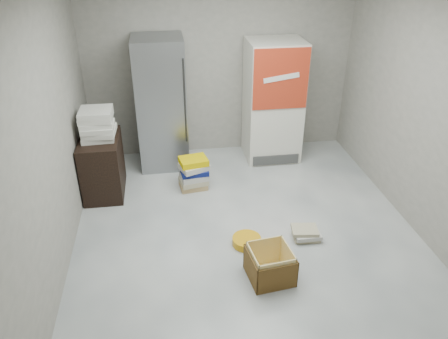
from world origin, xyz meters
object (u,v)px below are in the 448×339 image
at_px(steel_fridge, 161,104).
at_px(cardboard_box, 270,266).
at_px(wood_shelf, 103,166).
at_px(coke_cooler, 273,101).
at_px(phonebook_stack_main, 194,173).

bearing_deg(steel_fridge, cardboard_box, -69.83).
height_order(steel_fridge, wood_shelf, steel_fridge).
relative_size(coke_cooler, wood_shelf, 2.25).
bearing_deg(phonebook_stack_main, steel_fridge, 100.80).
bearing_deg(coke_cooler, phonebook_stack_main, -147.80).
xyz_separation_m(phonebook_stack_main, cardboard_box, (0.62, -1.88, -0.08)).
distance_m(steel_fridge, phonebook_stack_main, 1.15).
distance_m(coke_cooler, phonebook_stack_main, 1.65).
height_order(coke_cooler, cardboard_box, coke_cooler).
bearing_deg(coke_cooler, steel_fridge, 179.82).
height_order(wood_shelf, cardboard_box, wood_shelf).
distance_m(steel_fridge, coke_cooler, 1.65).
bearing_deg(cardboard_box, steel_fridge, 102.91).
bearing_deg(wood_shelf, coke_cooler, 16.28).
xyz_separation_m(steel_fridge, cardboard_box, (0.99, -2.69, -0.81)).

